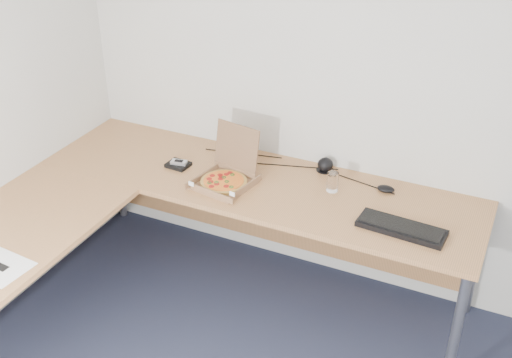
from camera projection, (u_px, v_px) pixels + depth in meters
The scene contains 10 objects.
room_shell at pixel (213, 274), 2.02m from camera, with size 3.50×3.50×2.50m, color beige, non-canonical shape.
desk at pixel (167, 210), 3.36m from camera, with size 2.50×2.20×0.73m.
pizza_box at pixel (225, 178), 3.52m from camera, with size 0.29×0.33×0.29m.
drinking_glass at pixel (333, 182), 3.44m from camera, with size 0.06×0.06×0.11m, color silver.
keyboard at pixel (401, 228), 3.13m from camera, with size 0.43×0.15×0.03m, color black.
mouse at pixel (386, 189), 3.45m from camera, with size 0.10×0.06×0.03m, color black.
wallet at pixel (178, 165), 3.70m from camera, with size 0.13×0.11×0.02m, color black.
phone at pixel (179, 162), 3.69m from camera, with size 0.09×0.05×0.02m, color #B2B5BA.
dome_speaker at pixel (325, 164), 3.65m from camera, with size 0.10×0.10×0.08m, color black.
cable_bundle at pixel (293, 166), 3.70m from camera, with size 0.57×0.04×0.01m, color black, non-canonical shape.
Camera 1 is at (0.80, -1.39, 2.52)m, focal length 44.79 mm.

